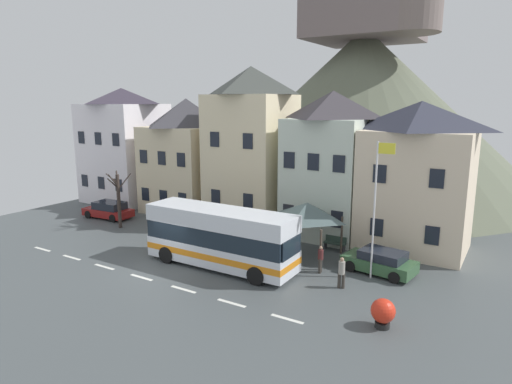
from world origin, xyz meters
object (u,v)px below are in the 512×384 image
at_px(bus_shelter, 307,211).
at_px(harbour_buoy, 383,312).
at_px(flagpole, 376,201).
at_px(townhouse_00, 124,146).
at_px(public_bench, 335,243).
at_px(bare_tree_00, 118,197).
at_px(townhouse_04, 417,177).
at_px(parked_car_01, 380,262).
at_px(townhouse_02, 251,146).
at_px(parked_car_02, 193,224).
at_px(hilltop_castle, 362,107).
at_px(townhouse_03, 331,164).
at_px(pedestrian_00, 321,258).
at_px(townhouse_01, 188,155).
at_px(transit_bus, 220,238).
at_px(parked_car_00, 109,210).
at_px(pedestrian_01, 342,272).

bearing_deg(bus_shelter, harbour_buoy, -44.08).
distance_m(flagpole, harbour_buoy, 6.54).
xyz_separation_m(townhouse_00, public_bench, (22.71, -3.19, -4.88)).
height_order(flagpole, bare_tree_00, flagpole).
xyz_separation_m(townhouse_04, parked_car_01, (-0.59, -5.29, -4.10)).
height_order(townhouse_02, public_bench, townhouse_02).
distance_m(parked_car_02, bare_tree_00, 6.11).
bearing_deg(bare_tree_00, townhouse_00, 134.31).
bearing_deg(flagpole, hilltop_castle, 110.38).
relative_size(townhouse_00, townhouse_03, 1.05).
bearing_deg(townhouse_00, pedestrian_00, -17.38).
relative_size(townhouse_01, pedestrian_00, 6.24).
bearing_deg(townhouse_00, harbour_buoy, -22.49).
bearing_deg(transit_bus, townhouse_02, 111.61).
bearing_deg(pedestrian_00, parked_car_02, 167.97).
xyz_separation_m(flagpole, bare_tree_00, (-19.38, -0.40, -1.93)).
xyz_separation_m(parked_car_00, harbour_buoy, (24.44, -6.23, 0.05)).
relative_size(townhouse_01, flagpole, 1.30).
bearing_deg(parked_car_00, transit_bus, 159.99).
distance_m(parked_car_00, parked_car_01, 22.56).
bearing_deg(transit_bus, townhouse_00, 152.02).
bearing_deg(townhouse_02, bare_tree_00, -138.34).
xyz_separation_m(parked_car_01, bare_tree_00, (-19.50, -1.38, 1.72)).
xyz_separation_m(townhouse_00, townhouse_03, (20.92, 0.12, -0.25)).
bearing_deg(transit_bus, parked_car_01, 25.40).
relative_size(parked_car_02, flagpole, 0.62).
relative_size(townhouse_02, parked_car_00, 2.82).
bearing_deg(pedestrian_00, townhouse_03, 108.88).
height_order(townhouse_01, pedestrian_01, townhouse_01).
bearing_deg(bare_tree_00, parked_car_01, 4.06).
bearing_deg(townhouse_01, parked_car_00, -124.02).
relative_size(townhouse_03, flagpole, 1.37).
bearing_deg(townhouse_03, townhouse_01, 179.51).
height_order(townhouse_04, pedestrian_00, townhouse_04).
distance_m(parked_car_00, pedestrian_01, 21.73).
relative_size(hilltop_castle, pedestrian_01, 22.11).
bearing_deg(townhouse_02, pedestrian_00, -38.18).
bearing_deg(pedestrian_00, bus_shelter, 132.08).
bearing_deg(bus_shelter, parked_car_02, 177.71).
xyz_separation_m(parked_car_00, parked_car_02, (8.56, 0.47, -0.06)).
bearing_deg(bare_tree_00, bus_shelter, 6.30).
bearing_deg(townhouse_00, parked_car_02, -21.98).
bearing_deg(parked_car_01, hilltop_castle, -60.19).
bearing_deg(harbour_buoy, parked_car_00, 165.70).
bearing_deg(parked_car_01, parked_car_02, 5.80).
xyz_separation_m(parked_car_00, parked_car_01, (22.56, -0.16, -0.02)).
height_order(bus_shelter, harbour_buoy, bus_shelter).
bearing_deg(flagpole, bare_tree_00, -178.82).
bearing_deg(pedestrian_00, bare_tree_00, 178.74).
height_order(townhouse_03, bare_tree_00, townhouse_03).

